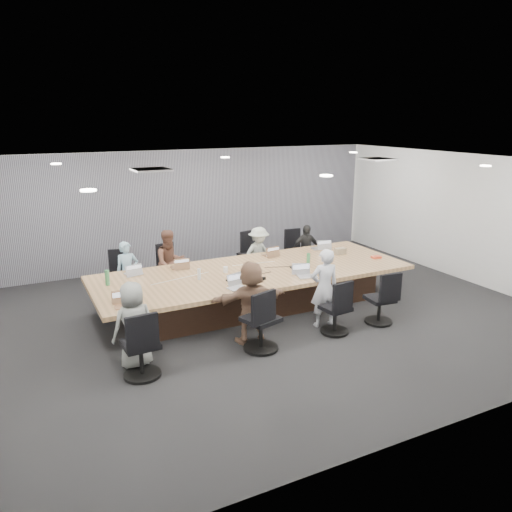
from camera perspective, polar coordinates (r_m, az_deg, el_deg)
name	(u,v)px	position (r m, az deg, el deg)	size (l,w,h in m)	color
floor	(266,316)	(9.33, 1.11, -6.82)	(10.00, 8.00, 0.00)	#232325
ceiling	(266,163)	(8.65, 1.20, 10.58)	(10.00, 8.00, 0.00)	white
wall_back	(191,207)	(12.49, -7.43, 5.55)	(10.00, 2.80, 0.00)	silver
wall_front	(436,323)	(5.82, 19.88, -7.18)	(10.00, 2.80, 0.00)	silver
wall_right	(466,218)	(12.00, 22.87, 4.03)	(8.00, 2.80, 0.00)	silver
curtain	(192,208)	(12.41, -7.31, 5.50)	(9.80, 0.04, 2.80)	gray
conference_table	(254,287)	(9.60, -0.27, -3.59)	(6.00, 2.20, 0.74)	#342016
chair_0	(125,280)	(10.51, -14.80, -2.62)	(0.49, 0.49, 0.72)	black
chair_1	(166,273)	(10.70, -10.23, -1.93)	(0.51, 0.51, 0.75)	black
chair_2	(252,258)	(11.37, -0.49, -0.28)	(0.59, 0.59, 0.88)	black
chair_3	(298,255)	(11.96, 4.78, 0.13)	(0.50, 0.50, 0.75)	black
chair_4	(141,350)	(7.30, -13.04, -10.37)	(0.56, 0.56, 0.83)	black
chair_5	(261,324)	(7.87, 0.56, -7.79)	(0.58, 0.58, 0.87)	black
chair_6	(335,312)	(8.58, 9.04, -6.37)	(0.51, 0.51, 0.75)	black
chair_7	(380,303)	(9.14, 13.94, -5.22)	(0.52, 0.52, 0.76)	black
person_0	(127,272)	(10.11, -14.48, -1.82)	(0.45, 0.29, 1.23)	#8CB3C8
laptop_0	(134,273)	(9.55, -13.81, -1.95)	(0.31, 0.21, 0.02)	#B2B2B7
person_1	(170,263)	(10.29, -9.75, -0.81)	(0.67, 0.52, 1.37)	brown
laptop_1	(179,267)	(9.77, -8.82, -1.29)	(0.31, 0.21, 0.02)	#8C6647
person_2	(259,255)	(11.02, 0.31, 0.16)	(0.80, 0.46, 1.24)	#ACB5AD
laptop_2	(270,255)	(10.52, 1.66, 0.13)	(0.32, 0.22, 0.02)	#8C6647
person_3	(306,250)	(11.62, 5.69, 0.73)	(0.69, 0.29, 1.17)	black
laptop_3	(319,248)	(11.13, 7.22, 0.88)	(0.33, 0.23, 0.02)	#B2B2B7
person_4	(134,325)	(7.51, -13.80, -7.67)	(0.64, 0.41, 1.30)	gray
laptop_4	(125,306)	(7.98, -14.75, -5.57)	(0.30, 0.21, 0.02)	#8C6647
person_5	(251,302)	(8.07, -0.57, -5.27)	(1.27, 0.40, 1.37)	brown
laptop_5	(237,288)	(8.51, -2.20, -3.67)	(0.30, 0.21, 0.02)	#B2B2B7
person_6	(324,288)	(8.74, 7.81, -3.64)	(0.51, 0.34, 1.40)	silver
laptop_6	(307,276)	(9.15, 5.89, -2.35)	(0.35, 0.24, 0.02)	#B2B2B7
bottle_green_left	(107,278)	(9.01, -16.64, -2.39)	(0.08, 0.08, 0.27)	#39854D
bottle_green_right	(308,260)	(9.80, 6.00, -0.41)	(0.07, 0.07, 0.25)	#39854D
bottle_clear	(199,274)	(9.00, -6.52, -2.07)	(0.06, 0.06, 0.20)	silver
cup_white_far	(226,270)	(9.38, -3.50, -1.56)	(0.09, 0.09, 0.11)	white
cup_white_near	(323,253)	(10.59, 7.72, 0.31)	(0.07, 0.07, 0.09)	white
mug_brown	(117,297)	(8.29, -15.59, -4.52)	(0.08, 0.08, 0.10)	brown
mic_left	(230,280)	(8.91, -2.96, -2.77)	(0.14, 0.09, 0.03)	black
mic_right	(294,267)	(9.68, 4.35, -1.27)	(0.14, 0.10, 0.03)	black
stapler	(262,279)	(8.93, 0.67, -2.60)	(0.14, 0.04, 0.05)	black
canvas_bag	(340,251)	(10.77, 9.60, 0.57)	(0.23, 0.14, 0.12)	gray
snack_packet	(376,257)	(10.60, 13.58, -0.12)	(0.19, 0.13, 0.04)	#DB4628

